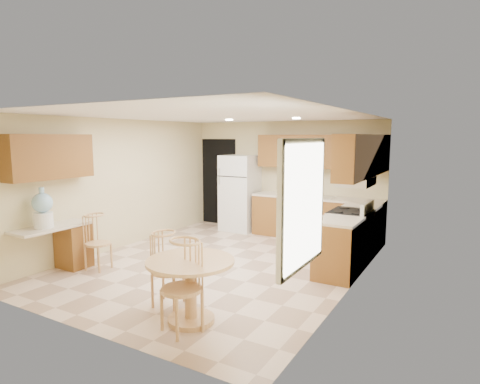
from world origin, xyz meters
The scene contains 30 objects.
floor centered at (0.00, 0.00, 0.00)m, with size 5.50×5.50×0.00m, color beige.
ceiling centered at (0.00, 0.00, 2.50)m, with size 4.50×5.50×0.02m, color white.
wall_back centered at (0.00, 2.75, 1.25)m, with size 4.50×0.02×2.50m, color beige.
wall_front centered at (0.00, -2.75, 1.25)m, with size 4.50×0.02×2.50m, color beige.
wall_left centered at (-2.25, 0.00, 1.25)m, with size 0.02×5.50×2.50m, color beige.
wall_right centered at (2.25, 0.00, 1.25)m, with size 0.02×5.50×2.50m, color beige.
doorway centered at (-1.75, 2.73, 1.05)m, with size 0.90×0.02×2.10m, color black.
base_cab_back centered at (0.88, 2.45, 0.43)m, with size 2.75×0.60×0.87m, color brown.
counter_back centered at (0.88, 2.45, 0.89)m, with size 2.75×0.63×0.04m, color beige.
base_cab_right_a centered at (1.95, 1.85, 0.43)m, with size 0.60×0.59×0.87m, color brown.
counter_right_a centered at (1.95, 1.85, 0.89)m, with size 0.63×0.59×0.04m, color beige.
base_cab_right_b centered at (1.95, 0.40, 0.43)m, with size 0.60×0.80×0.87m, color brown.
counter_right_b centered at (1.95, 0.40, 0.89)m, with size 0.63×0.80×0.04m, color beige.
upper_cab_back centered at (0.88, 2.58, 1.85)m, with size 2.75×0.33×0.70m, color brown.
upper_cab_right centered at (2.08, 1.21, 1.85)m, with size 0.33×2.42×0.70m, color brown.
upper_cab_left centered at (-2.08, -1.60, 1.85)m, with size 0.33×1.40×0.70m, color brown.
sink centered at (0.85, 2.45, 0.91)m, with size 0.78×0.44×0.01m, color silver.
range_hood centered at (2.00, 1.18, 1.42)m, with size 0.50×0.76×0.14m, color silver.
desk_pedestal centered at (-2.00, -1.32, 0.36)m, with size 0.48×0.42×0.72m, color brown.
desk_top centered at (-2.00, -1.70, 0.75)m, with size 0.50×1.20×0.04m, color beige.
window centered at (2.23, -1.85, 1.50)m, with size 0.06×1.12×1.30m.
can_light_a centered at (-0.50, 1.20, 2.48)m, with size 0.14×0.14×0.02m, color white.
can_light_b centered at (0.90, 1.20, 2.48)m, with size 0.14×0.14×0.02m, color white.
refrigerator centered at (-0.95, 2.40, 0.87)m, with size 0.77×0.75×1.74m.
stove centered at (1.92, 1.18, 0.47)m, with size 0.65×0.76×1.09m.
dining_table centered at (0.91, -1.97, 0.50)m, with size 1.02×1.02×0.76m.
chair_table_a centered at (0.36, -1.81, 0.58)m, with size 0.42×0.54×0.95m.
chair_table_b centered at (0.96, -2.30, 0.63)m, with size 0.46×0.50×1.03m.
chair_desk centered at (-1.55, -1.29, 0.55)m, with size 0.40×0.52×0.91m.
water_crock centered at (-2.00, -1.83, 1.05)m, with size 0.30×0.30×0.63m.
Camera 1 is at (3.64, -5.55, 2.17)m, focal length 30.00 mm.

